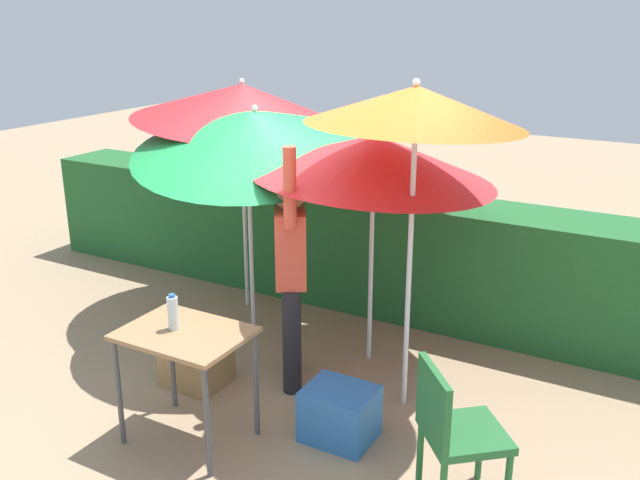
{
  "coord_description": "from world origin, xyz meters",
  "views": [
    {
      "loc": [
        2.44,
        -4.04,
        2.76
      ],
      "look_at": [
        0.0,
        0.3,
        1.1
      ],
      "focal_mm": 39.49,
      "sensor_mm": 36.0,
      "label": 1
    }
  ],
  "objects_px": {
    "person_vendor": "(291,268)",
    "crate_cardboard": "(197,366)",
    "umbrella_navy": "(241,103)",
    "folding_table": "(185,345)",
    "chair_plastic": "(453,428)",
    "umbrella_yellow": "(251,132)",
    "cooler_box": "(340,414)",
    "umbrella_orange": "(374,156)",
    "bottle_water": "(173,313)",
    "umbrella_rainbow": "(416,106)"
  },
  "relations": [
    {
      "from": "person_vendor",
      "to": "crate_cardboard",
      "type": "height_order",
      "value": "person_vendor"
    },
    {
      "from": "umbrella_navy",
      "to": "folding_table",
      "type": "height_order",
      "value": "umbrella_navy"
    },
    {
      "from": "umbrella_navy",
      "to": "chair_plastic",
      "type": "xyz_separation_m",
      "value": [
        2.68,
        -1.82,
        -1.43
      ]
    },
    {
      "from": "umbrella_yellow",
      "to": "chair_plastic",
      "type": "distance_m",
      "value": 2.85
    },
    {
      "from": "cooler_box",
      "to": "umbrella_orange",
      "type": "bearing_deg",
      "value": 105.87
    },
    {
      "from": "person_vendor",
      "to": "crate_cardboard",
      "type": "relative_size",
      "value": 4.29
    },
    {
      "from": "umbrella_orange",
      "to": "bottle_water",
      "type": "relative_size",
      "value": 8.08
    },
    {
      "from": "umbrella_yellow",
      "to": "chair_plastic",
      "type": "relative_size",
      "value": 2.5
    },
    {
      "from": "umbrella_rainbow",
      "to": "umbrella_navy",
      "type": "distance_m",
      "value": 2.23
    },
    {
      "from": "umbrella_navy",
      "to": "cooler_box",
      "type": "height_order",
      "value": "umbrella_navy"
    },
    {
      "from": "umbrella_orange",
      "to": "chair_plastic",
      "type": "bearing_deg",
      "value": -49.93
    },
    {
      "from": "umbrella_orange",
      "to": "umbrella_navy",
      "type": "xyz_separation_m",
      "value": [
        -1.49,
        0.41,
        0.26
      ]
    },
    {
      "from": "cooler_box",
      "to": "crate_cardboard",
      "type": "height_order",
      "value": "cooler_box"
    },
    {
      "from": "crate_cardboard",
      "to": "folding_table",
      "type": "relative_size",
      "value": 0.55
    },
    {
      "from": "person_vendor",
      "to": "cooler_box",
      "type": "relative_size",
      "value": 4.12
    },
    {
      "from": "umbrella_navy",
      "to": "crate_cardboard",
      "type": "relative_size",
      "value": 5.02
    },
    {
      "from": "umbrella_yellow",
      "to": "person_vendor",
      "type": "distance_m",
      "value": 1.21
    },
    {
      "from": "crate_cardboard",
      "to": "bottle_water",
      "type": "height_order",
      "value": "bottle_water"
    },
    {
      "from": "umbrella_rainbow",
      "to": "folding_table",
      "type": "xyz_separation_m",
      "value": [
        -1.07,
        -1.12,
        -1.46
      ]
    },
    {
      "from": "person_vendor",
      "to": "chair_plastic",
      "type": "height_order",
      "value": "person_vendor"
    },
    {
      "from": "umbrella_rainbow",
      "to": "chair_plastic",
      "type": "relative_size",
      "value": 2.62
    },
    {
      "from": "umbrella_rainbow",
      "to": "cooler_box",
      "type": "xyz_separation_m",
      "value": [
        -0.2,
        -0.62,
        -1.97
      ]
    },
    {
      "from": "chair_plastic",
      "to": "umbrella_yellow",
      "type": "bearing_deg",
      "value": 150.06
    },
    {
      "from": "crate_cardboard",
      "to": "person_vendor",
      "type": "bearing_deg",
      "value": 30.91
    },
    {
      "from": "umbrella_orange",
      "to": "person_vendor",
      "type": "relative_size",
      "value": 1.03
    },
    {
      "from": "folding_table",
      "to": "bottle_water",
      "type": "relative_size",
      "value": 3.33
    },
    {
      "from": "person_vendor",
      "to": "bottle_water",
      "type": "height_order",
      "value": "person_vendor"
    },
    {
      "from": "umbrella_rainbow",
      "to": "person_vendor",
      "type": "relative_size",
      "value": 1.24
    },
    {
      "from": "umbrella_yellow",
      "to": "cooler_box",
      "type": "xyz_separation_m",
      "value": [
        1.33,
        -0.99,
        -1.62
      ]
    },
    {
      "from": "crate_cardboard",
      "to": "umbrella_orange",
      "type": "bearing_deg",
      "value": 46.73
    },
    {
      "from": "umbrella_navy",
      "to": "person_vendor",
      "type": "xyz_separation_m",
      "value": [
        1.15,
        -1.06,
        -1.0
      ]
    },
    {
      "from": "person_vendor",
      "to": "umbrella_rainbow",
      "type": "bearing_deg",
      "value": 9.32
    },
    {
      "from": "umbrella_orange",
      "to": "umbrella_yellow",
      "type": "height_order",
      "value": "umbrella_yellow"
    },
    {
      "from": "umbrella_navy",
      "to": "crate_cardboard",
      "type": "xyz_separation_m",
      "value": [
        0.52,
        -1.44,
        -1.8
      ]
    },
    {
      "from": "umbrella_rainbow",
      "to": "umbrella_orange",
      "type": "height_order",
      "value": "umbrella_rainbow"
    },
    {
      "from": "umbrella_yellow",
      "to": "umbrella_navy",
      "type": "bearing_deg",
      "value": 131.1
    },
    {
      "from": "umbrella_yellow",
      "to": "bottle_water",
      "type": "distance_m",
      "value": 1.78
    },
    {
      "from": "umbrella_yellow",
      "to": "bottle_water",
      "type": "xyz_separation_m",
      "value": [
        0.38,
        -1.48,
        -0.9
      ]
    },
    {
      "from": "umbrella_navy",
      "to": "bottle_water",
      "type": "height_order",
      "value": "umbrella_navy"
    },
    {
      "from": "chair_plastic",
      "to": "person_vendor",
      "type": "bearing_deg",
      "value": 153.62
    },
    {
      "from": "umbrella_rainbow",
      "to": "bottle_water",
      "type": "xyz_separation_m",
      "value": [
        -1.15,
        -1.12,
        -1.25
      ]
    },
    {
      "from": "umbrella_yellow",
      "to": "folding_table",
      "type": "bearing_deg",
      "value": -72.56
    },
    {
      "from": "umbrella_rainbow",
      "to": "folding_table",
      "type": "height_order",
      "value": "umbrella_rainbow"
    },
    {
      "from": "cooler_box",
      "to": "chair_plastic",
      "type": "bearing_deg",
      "value": -17.87
    },
    {
      "from": "umbrella_rainbow",
      "to": "umbrella_navy",
      "type": "relative_size",
      "value": 1.06
    },
    {
      "from": "crate_cardboard",
      "to": "folding_table",
      "type": "distance_m",
      "value": 0.92
    },
    {
      "from": "umbrella_rainbow",
      "to": "umbrella_yellow",
      "type": "relative_size",
      "value": 1.05
    },
    {
      "from": "umbrella_rainbow",
      "to": "umbrella_orange",
      "type": "bearing_deg",
      "value": 135.7
    },
    {
      "from": "umbrella_orange",
      "to": "person_vendor",
      "type": "bearing_deg",
      "value": -117.64
    },
    {
      "from": "umbrella_yellow",
      "to": "bottle_water",
      "type": "bearing_deg",
      "value": -75.51
    }
  ]
}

